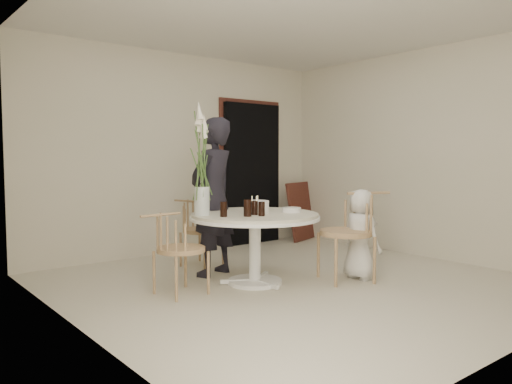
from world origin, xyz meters
TOP-DOWN VIEW (x-y plane):
  - ground at (0.00, 0.00)m, footprint 4.50×4.50m
  - room_shell at (0.00, 0.00)m, footprint 4.50×4.50m
  - doorway at (1.15, 2.19)m, footprint 1.00×0.10m
  - door_trim at (1.15, 2.23)m, footprint 1.12×0.03m
  - table at (-0.35, 0.25)m, footprint 1.33×1.33m
  - picture_frame at (1.95, 1.94)m, footprint 0.71×0.41m
  - chair_far at (-0.34, 1.43)m, footprint 0.53×0.55m
  - chair_right at (0.60, -0.31)m, footprint 0.68×0.66m
  - chair_left at (-1.26, 0.37)m, footprint 0.50×0.47m
  - girl at (-0.47, 0.84)m, footprint 0.73×0.60m
  - boy at (0.65, -0.30)m, footprint 0.33×0.49m
  - birthday_cake at (-0.30, 0.29)m, footprint 0.26×0.26m
  - cola_tumbler_a at (-0.58, 0.08)m, footprint 0.10×0.10m
  - cola_tumbler_b at (-0.45, 0.02)m, footprint 0.07×0.07m
  - cola_tumbler_c at (-0.77, 0.20)m, footprint 0.07×0.07m
  - cola_tumbler_d at (-0.44, 0.15)m, footprint 0.07×0.07m
  - plate_stack at (0.01, 0.08)m, footprint 0.25×0.25m
  - flower_vase at (-0.86, 0.45)m, footprint 0.15×0.15m

SIDE VIEW (x-z plane):
  - ground at x=0.00m, z-range 0.00..0.00m
  - picture_frame at x=1.95m, z-range 0.00..0.91m
  - boy at x=0.65m, z-range 0.00..0.96m
  - chair_far at x=-0.34m, z-range 0.12..0.90m
  - chair_left at x=-1.26m, z-range 0.12..0.91m
  - chair_right at x=0.60m, z-range 0.14..1.08m
  - table at x=-0.35m, z-range 0.25..0.98m
  - plate_stack at x=0.01m, z-range 0.73..0.78m
  - birthday_cake at x=-0.30m, z-range 0.71..0.88m
  - cola_tumbler_b at x=-0.45m, z-range 0.73..0.87m
  - cola_tumbler_d at x=-0.44m, z-range 0.73..0.87m
  - cola_tumbler_c at x=-0.77m, z-range 0.73..0.88m
  - cola_tumbler_a at x=-0.58m, z-range 0.73..0.90m
  - girl at x=-0.47m, z-range 0.00..1.74m
  - doorway at x=1.15m, z-range 0.00..2.10m
  - door_trim at x=1.15m, z-range 0.00..2.22m
  - flower_vase at x=-0.86m, z-range 0.67..1.79m
  - room_shell at x=0.00m, z-range -0.63..3.87m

